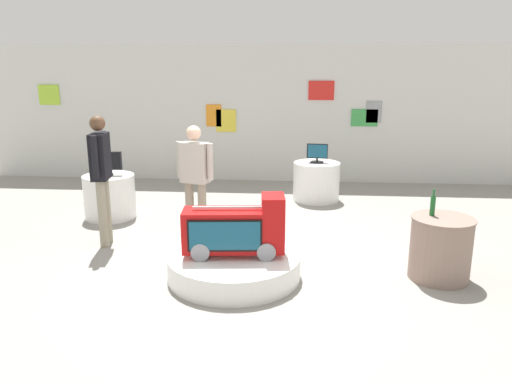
% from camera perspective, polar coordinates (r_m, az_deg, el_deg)
% --- Properties ---
extents(ground_plane, '(30.00, 30.00, 0.00)m').
position_cam_1_polar(ground_plane, '(6.01, -1.11, -8.55)').
color(ground_plane, gray).
extents(back_wall_display, '(12.15, 0.13, 2.84)m').
position_cam_1_polar(back_wall_display, '(10.24, 1.49, 9.20)').
color(back_wall_display, silver).
rests_on(back_wall_display, ground).
extents(main_display_pedestal, '(1.52, 1.52, 0.27)m').
position_cam_1_polar(main_display_pedestal, '(5.62, -2.61, -8.70)').
color(main_display_pedestal, white).
rests_on(main_display_pedestal, ground).
extents(novelty_firetruck_tv, '(1.17, 0.51, 0.70)m').
position_cam_1_polar(novelty_firetruck_tv, '(5.46, -2.42, -4.60)').
color(novelty_firetruck_tv, gray).
rests_on(novelty_firetruck_tv, main_display_pedestal).
extents(display_pedestal_left_rear, '(0.84, 0.84, 0.70)m').
position_cam_1_polar(display_pedestal_left_rear, '(8.87, 7.14, 1.26)').
color(display_pedestal_left_rear, white).
rests_on(display_pedestal_left_rear, ground).
extents(tv_on_left_rear, '(0.37, 0.24, 0.34)m').
position_cam_1_polar(tv_on_left_rear, '(8.76, 7.24, 4.55)').
color(tv_on_left_rear, black).
rests_on(tv_on_left_rear, display_pedestal_left_rear).
extents(display_pedestal_center_rear, '(0.81, 0.81, 0.70)m').
position_cam_1_polar(display_pedestal_center_rear, '(8.10, -16.88, -0.50)').
color(display_pedestal_center_rear, white).
rests_on(display_pedestal_center_rear, ground).
extents(tv_on_center_rear, '(0.46, 0.17, 0.38)m').
position_cam_1_polar(tv_on_center_rear, '(7.98, -17.19, 3.38)').
color(tv_on_center_rear, black).
rests_on(tv_on_center_rear, display_pedestal_center_rear).
extents(side_table_round, '(0.70, 0.70, 0.72)m').
position_cam_1_polar(side_table_round, '(5.89, 20.95, -6.15)').
color(side_table_round, gray).
rests_on(side_table_round, ground).
extents(bottle_on_side_table, '(0.06, 0.06, 0.31)m').
position_cam_1_polar(bottle_on_side_table, '(5.79, 20.14, -1.44)').
color(bottle_on_side_table, '#195926').
rests_on(bottle_on_side_table, side_table_round).
extents(shopper_browsing_near_truck, '(0.54, 0.31, 1.60)m').
position_cam_1_polar(shopper_browsing_near_truck, '(6.72, -7.23, 2.15)').
color(shopper_browsing_near_truck, gray).
rests_on(shopper_browsing_near_truck, ground).
extents(shopper_browsing_rear, '(0.25, 0.56, 1.76)m').
position_cam_1_polar(shopper_browsing_rear, '(6.70, -17.82, 2.44)').
color(shopper_browsing_rear, gray).
rests_on(shopper_browsing_rear, ground).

